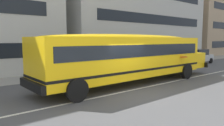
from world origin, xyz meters
TOP-DOWN VIEW (x-y plane):
  - ground_plane at (0.00, 0.00)m, footprint 400.00×400.00m
  - sidewalk_far at (0.00, 7.06)m, footprint 120.00×3.00m
  - lane_centreline at (0.00, 0.00)m, footprint 110.00×0.16m
  - school_bus at (1.62, 1.32)m, footprint 13.61×3.22m
  - parked_car_silver_beside_sign at (15.51, 4.52)m, footprint 3.93×1.93m
  - apartment_block_far_centre at (13.21, 14.66)m, footprint 21.39×12.26m
  - apartment_block_far_right at (35.81, 14.44)m, footprint 20.38×11.82m

SIDE VIEW (x-z plane):
  - ground_plane at x=0.00m, z-range 0.00..0.00m
  - lane_centreline at x=0.00m, z-range 0.00..0.01m
  - sidewalk_far at x=0.00m, z-range 0.00..0.01m
  - parked_car_silver_beside_sign at x=15.51m, z-range 0.02..1.66m
  - school_bus at x=1.62m, z-range 0.29..3.32m
  - apartment_block_far_centre at x=13.21m, z-range 0.00..13.30m
  - apartment_block_far_right at x=35.81m, z-range 0.00..16.50m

